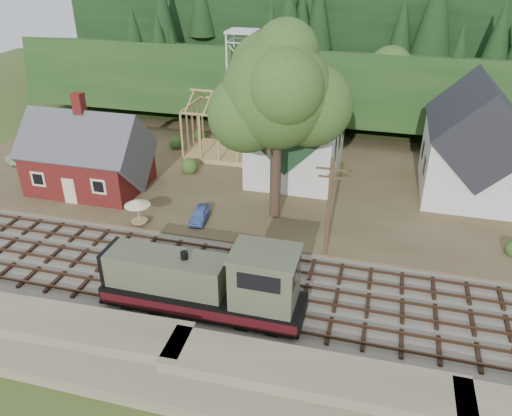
% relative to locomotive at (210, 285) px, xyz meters
% --- Properties ---
extents(ground, '(140.00, 140.00, 0.00)m').
position_rel_locomotive_xyz_m(ground, '(-0.86, 3.00, -2.21)').
color(ground, '#384C1E').
rests_on(ground, ground).
extents(embankment, '(64.00, 5.00, 1.60)m').
position_rel_locomotive_xyz_m(embankment, '(-0.86, -5.50, -2.21)').
color(embankment, '#7F7259').
rests_on(embankment, ground).
extents(railroad_bed, '(64.00, 11.00, 0.16)m').
position_rel_locomotive_xyz_m(railroad_bed, '(-0.86, 3.00, -2.13)').
color(railroad_bed, '#726B5B').
rests_on(railroad_bed, ground).
extents(village_flat, '(64.00, 26.00, 0.30)m').
position_rel_locomotive_xyz_m(village_flat, '(-0.86, 21.00, -2.06)').
color(village_flat, brown).
rests_on(village_flat, ground).
extents(hillside, '(70.00, 28.96, 12.74)m').
position_rel_locomotive_xyz_m(hillside, '(-0.86, 45.00, -2.21)').
color(hillside, '#1E3F19').
rests_on(hillside, ground).
extents(ridge, '(80.00, 20.00, 12.00)m').
position_rel_locomotive_xyz_m(ridge, '(-0.86, 61.00, -2.21)').
color(ridge, black).
rests_on(ridge, ground).
extents(depot, '(10.80, 7.41, 9.00)m').
position_rel_locomotive_xyz_m(depot, '(-16.86, 14.00, 1.00)').
color(depot, '#501612').
rests_on(depot, village_flat).
extents(church, '(8.40, 15.17, 13.00)m').
position_rel_locomotive_xyz_m(church, '(1.14, 22.68, 2.97)').
color(church, silver).
rests_on(church, village_flat).
extents(farmhouse, '(8.40, 10.80, 10.60)m').
position_rel_locomotive_xyz_m(farmhouse, '(17.14, 22.00, 2.65)').
color(farmhouse, silver).
rests_on(farmhouse, village_flat).
extents(timber_frame, '(8.20, 6.20, 6.99)m').
position_rel_locomotive_xyz_m(timber_frame, '(-6.86, 25.00, 1.05)').
color(timber_frame, tan).
rests_on(timber_frame, village_flat).
extents(lattice_tower, '(3.20, 3.20, 12.12)m').
position_rel_locomotive_xyz_m(lattice_tower, '(-6.86, 31.00, 7.82)').
color(lattice_tower, silver).
rests_on(lattice_tower, village_flat).
extents(big_tree, '(10.90, 8.40, 14.70)m').
position_rel_locomotive_xyz_m(big_tree, '(1.31, 13.08, 8.00)').
color(big_tree, '#38281E').
rests_on(big_tree, village_flat).
extents(telegraph_pole_near, '(2.20, 0.28, 8.00)m').
position_rel_locomotive_xyz_m(telegraph_pole_near, '(6.14, 8.20, 2.03)').
color(telegraph_pole_near, '#4C331E').
rests_on(telegraph_pole_near, ground).
extents(locomotive, '(12.64, 3.16, 5.04)m').
position_rel_locomotive_xyz_m(locomotive, '(0.00, 0.00, 0.00)').
color(locomotive, black).
rests_on(locomotive, railroad_bed).
extents(car_blue, '(1.64, 3.34, 1.09)m').
position_rel_locomotive_xyz_m(car_blue, '(-4.72, 10.60, -1.37)').
color(car_blue, '#5B7BC3').
rests_on(car_blue, village_flat).
extents(car_green, '(4.20, 2.48, 1.31)m').
position_rel_locomotive_xyz_m(car_green, '(-26.36, 16.42, -1.26)').
color(car_green, '#7C9E6E').
rests_on(car_green, village_flat).
extents(patio_set, '(2.10, 2.10, 2.34)m').
position_rel_locomotive_xyz_m(patio_set, '(-9.20, 8.50, 0.08)').
color(patio_set, silver).
rests_on(patio_set, village_flat).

